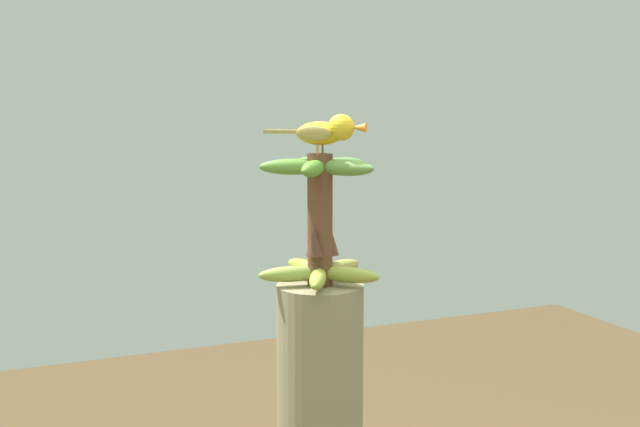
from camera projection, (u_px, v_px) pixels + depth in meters
banana_bunch at (320, 221)px, 1.62m from camera, size 0.26×0.26×0.28m
perched_bird at (327, 131)px, 1.59m from camera, size 0.17×0.18×0.08m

